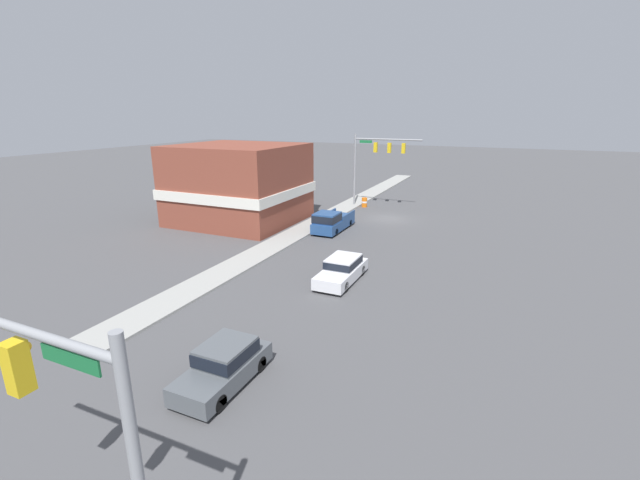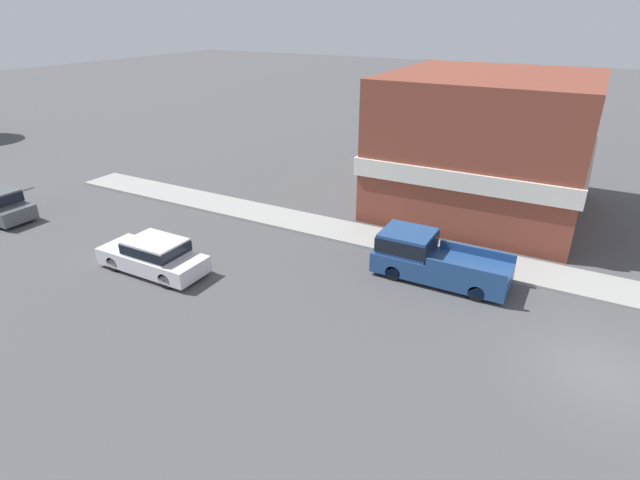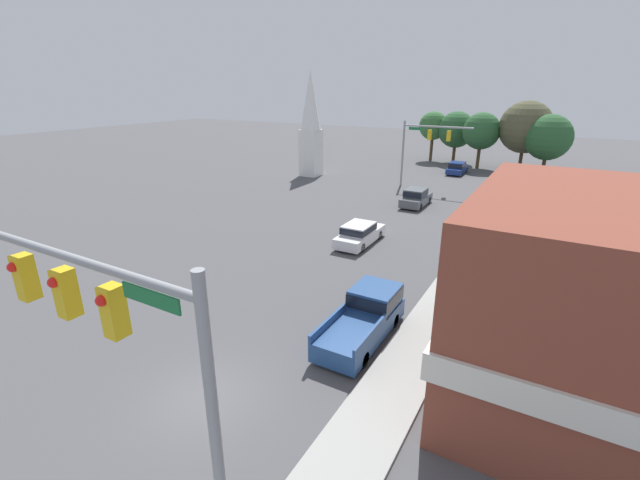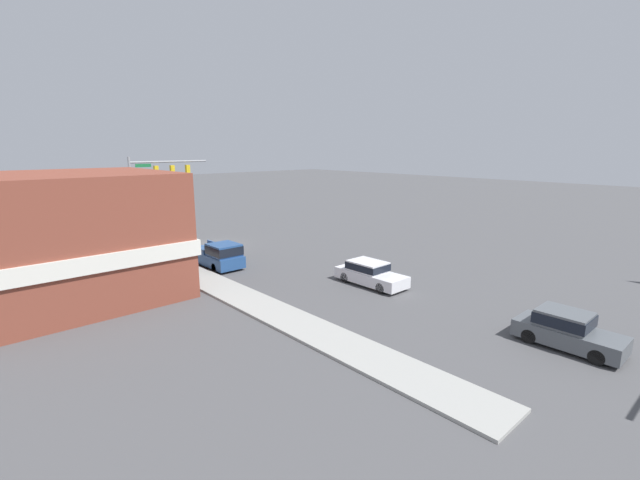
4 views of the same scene
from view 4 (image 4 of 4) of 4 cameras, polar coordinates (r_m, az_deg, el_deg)
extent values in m
plane|color=#4C4C4F|center=(40.23, -14.02, -0.67)|extent=(200.00, 200.00, 0.00)
cube|color=#9E9E99|center=(37.95, -21.59, -1.83)|extent=(2.40, 60.00, 0.14)
cylinder|color=gray|center=(41.67, -23.70, 4.65)|extent=(0.22, 0.22, 7.94)
cylinder|color=gray|center=(42.71, -19.42, 9.83)|extent=(7.30, 0.18, 0.18)
cube|color=gold|center=(42.25, -21.00, 8.52)|extent=(0.36, 0.36, 1.05)
sphere|color=red|center=(42.42, -21.13, 8.95)|extent=(0.22, 0.22, 0.22)
cube|color=gold|center=(42.83, -19.09, 8.70)|extent=(0.36, 0.36, 1.05)
sphere|color=red|center=(43.00, -19.22, 9.12)|extent=(0.22, 0.22, 0.22)
cube|color=gold|center=(43.45, -17.23, 8.86)|extent=(0.36, 0.36, 1.05)
sphere|color=red|center=(43.62, -17.37, 9.28)|extent=(0.22, 0.22, 0.22)
cube|color=#196B38|center=(41.82, -22.51, 9.16)|extent=(1.40, 0.04, 0.30)
cylinder|color=black|center=(27.71, 10.29, -5.61)|extent=(0.22, 0.66, 0.66)
cylinder|color=black|center=(26.47, 8.08, -6.38)|extent=(0.22, 0.66, 0.66)
cylinder|color=black|center=(29.55, 5.62, -4.33)|extent=(0.22, 0.66, 0.66)
cylinder|color=black|center=(28.39, 3.37, -4.99)|extent=(0.22, 0.66, 0.66)
cube|color=silver|center=(27.94, 6.80, -4.90)|extent=(1.88, 4.89, 0.71)
cube|color=silver|center=(27.93, 6.38, -3.46)|extent=(1.73, 2.35, 0.63)
cube|color=black|center=(27.93, 6.38, -3.46)|extent=(1.75, 2.44, 0.44)
cylinder|color=black|center=(22.85, 34.08, -11.53)|extent=(0.22, 0.66, 0.66)
cylinder|color=black|center=(21.38, 32.98, -12.97)|extent=(0.22, 0.66, 0.66)
cylinder|color=black|center=(23.51, 27.62, -10.15)|extent=(0.22, 0.66, 0.66)
cylinder|color=black|center=(22.07, 26.11, -11.43)|extent=(0.22, 0.66, 0.66)
cube|color=#51565B|center=(22.33, 30.22, -10.98)|extent=(1.85, 4.36, 0.74)
cube|color=#51565B|center=(22.14, 29.78, -9.10)|extent=(1.70, 2.09, 0.71)
cube|color=black|center=(22.14, 29.78, -9.10)|extent=(1.72, 2.18, 0.50)
cylinder|color=black|center=(32.31, -11.00, -3.06)|extent=(0.22, 0.66, 0.66)
cylinder|color=black|center=(31.44, -13.84, -3.62)|extent=(0.22, 0.66, 0.66)
cylinder|color=black|center=(35.20, -13.92, -1.93)|extent=(0.22, 0.66, 0.66)
cylinder|color=black|center=(34.41, -16.58, -2.41)|extent=(0.22, 0.66, 0.66)
cube|color=navy|center=(33.25, -13.90, -2.27)|extent=(2.05, 5.53, 0.85)
cube|color=navy|center=(31.76, -12.67, -1.29)|extent=(1.94, 2.10, 0.87)
cube|color=black|center=(31.76, -12.67, -1.29)|extent=(1.96, 2.19, 0.61)
cube|color=navy|center=(34.58, -13.51, -0.67)|extent=(0.12, 3.13, 0.35)
cube|color=navy|center=(33.73, -16.37, -1.15)|extent=(0.12, 3.13, 0.35)
cylinder|color=orange|center=(42.35, -21.44, 0.21)|extent=(0.60, 0.60, 1.05)
cylinder|color=white|center=(42.34, -21.44, 0.28)|extent=(0.62, 0.62, 0.19)
cube|color=brown|center=(28.86, -30.55, 0.41)|extent=(10.94, 10.36, 7.32)
cube|color=silver|center=(28.97, -30.42, -0.77)|extent=(11.24, 10.66, 0.90)
camera|label=1|loc=(30.01, 60.26, 9.01)|focal=24.00mm
camera|label=2|loc=(47.00, 3.37, 14.17)|focal=28.00mm
camera|label=3|loc=(44.35, -31.99, 12.83)|focal=24.00mm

